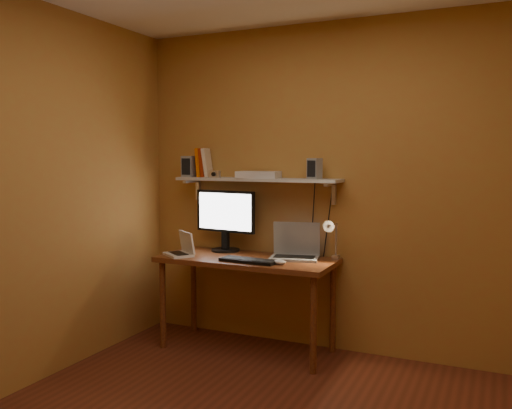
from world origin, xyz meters
The scene contains 14 objects.
room centered at (0.00, 0.00, 1.30)m, with size 3.44×3.24×2.64m.
desk centered at (-0.66, 1.28, 0.66)m, with size 1.40×0.60×0.75m.
wall_shelf centered at (-0.66, 1.47, 1.36)m, with size 1.40×0.25×0.21m.
monitor centered at (-0.95, 1.47, 1.04)m, with size 0.57×0.27×0.51m.
laptop centered at (-0.30, 1.42, 0.82)m, with size 0.42×0.34×0.28m.
netbook centered at (-1.17, 1.14, 0.80)m, with size 0.31×0.30×0.19m.
keyboard centered at (-0.56, 1.12, 0.76)m, with size 0.45×0.15×0.02m, color black.
mouse centered at (-0.31, 1.13, 0.77)m, with size 0.10×0.07×0.04m, color silver.
desk_lamp centered at (0.00, 1.41, 0.96)m, with size 0.09×0.23×0.38m.
speaker_left centered at (-1.30, 1.46, 1.46)m, with size 0.10×0.10×0.18m, color gray.
speaker_right centered at (-0.16, 1.47, 1.46)m, with size 0.09×0.09×0.16m, color gray.
books centered at (-1.17, 1.50, 1.50)m, with size 0.16×0.18×0.25m.
shelf_camera centered at (-1.01, 1.40, 1.40)m, with size 0.10×0.05×0.06m.
router centered at (-0.64, 1.47, 1.40)m, with size 0.33×0.22×0.06m, color silver.
Camera 1 is at (1.18, -2.54, 1.54)m, focal length 38.00 mm.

